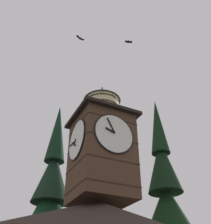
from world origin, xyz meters
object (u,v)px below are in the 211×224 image
object	(u,v)px
pine_tree_aside	(169,218)
flying_bird_low	(80,38)
clock_tower	(102,145)
flying_bird_high	(129,42)

from	to	relation	value
pine_tree_aside	flying_bird_low	world-z (taller)	pine_tree_aside
clock_tower	flying_bird_high	distance (m)	8.33
clock_tower	flying_bird_low	size ratio (longest dim) A/B	14.01
clock_tower	flying_bird_high	bearing A→B (deg)	95.66
flying_bird_high	flying_bird_low	bearing A→B (deg)	-15.28
clock_tower	pine_tree_aside	size ratio (longest dim) A/B	0.48
clock_tower	flying_bird_low	xyz separation A→B (m)	(3.28, 2.98, 6.90)
pine_tree_aside	flying_bird_low	size ratio (longest dim) A/B	29.00
flying_bird_low	flying_bird_high	bearing A→B (deg)	164.72
pine_tree_aside	flying_bird_high	bearing A→B (deg)	43.20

